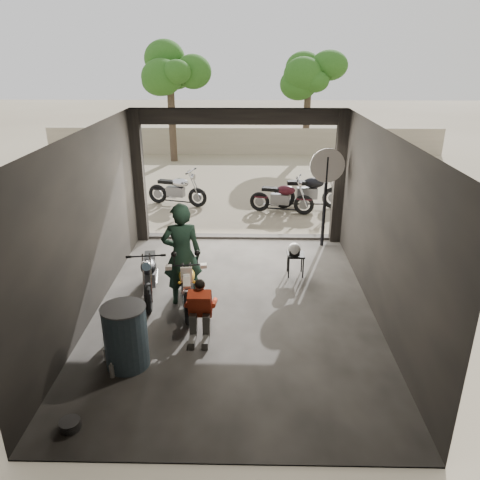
{
  "coord_description": "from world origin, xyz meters",
  "views": [
    {
      "loc": [
        0.25,
        -7.48,
        4.38
      ],
      "look_at": [
        0.09,
        0.6,
        1.12
      ],
      "focal_mm": 35.0,
      "sensor_mm": 36.0,
      "label": 1
    }
  ],
  "objects_px": {
    "mechanic": "(200,313)",
    "stool": "(296,257)",
    "left_bike": "(149,271)",
    "sign_post": "(326,182)",
    "rider": "(182,255)",
    "outside_bike_b": "(282,195)",
    "outside_bike_c": "(309,188)",
    "helmet": "(294,249)",
    "outside_bike_a": "(177,187)",
    "main_bike": "(187,280)",
    "oil_drum": "(126,337)"
  },
  "relations": [
    {
      "from": "left_bike",
      "to": "sign_post",
      "type": "relative_size",
      "value": 0.66
    },
    {
      "from": "left_bike",
      "to": "helmet",
      "type": "height_order",
      "value": "left_bike"
    },
    {
      "from": "mechanic",
      "to": "helmet",
      "type": "xyz_separation_m",
      "value": [
        1.71,
        2.36,
        0.13
      ]
    },
    {
      "from": "main_bike",
      "to": "outside_bike_b",
      "type": "xyz_separation_m",
      "value": [
        2.06,
        5.42,
        0.02
      ]
    },
    {
      "from": "left_bike",
      "to": "mechanic",
      "type": "bearing_deg",
      "value": -61.64
    },
    {
      "from": "outside_bike_c",
      "to": "mechanic",
      "type": "distance_m",
      "value": 7.43
    },
    {
      "from": "main_bike",
      "to": "stool",
      "type": "distance_m",
      "value": 2.47
    },
    {
      "from": "outside_bike_a",
      "to": "outside_bike_b",
      "type": "distance_m",
      "value": 3.21
    },
    {
      "from": "outside_bike_a",
      "to": "rider",
      "type": "distance_m",
      "value": 6.11
    },
    {
      "from": "outside_bike_c",
      "to": "stool",
      "type": "distance_m",
      "value": 4.64
    },
    {
      "from": "mechanic",
      "to": "stool",
      "type": "relative_size",
      "value": 1.98
    },
    {
      "from": "outside_bike_c",
      "to": "helmet",
      "type": "distance_m",
      "value": 4.69
    },
    {
      "from": "stool",
      "to": "sign_post",
      "type": "bearing_deg",
      "value": 63.86
    },
    {
      "from": "outside_bike_b",
      "to": "stool",
      "type": "xyz_separation_m",
      "value": [
        0.03,
        -4.12,
        -0.13
      ]
    },
    {
      "from": "rider",
      "to": "stool",
      "type": "bearing_deg",
      "value": -160.13
    },
    {
      "from": "mechanic",
      "to": "sign_post",
      "type": "relative_size",
      "value": 0.41
    },
    {
      "from": "left_bike",
      "to": "outside_bike_b",
      "type": "xyz_separation_m",
      "value": [
        2.82,
        5.05,
        0.03
      ]
    },
    {
      "from": "outside_bike_a",
      "to": "mechanic",
      "type": "distance_m",
      "value": 7.35
    },
    {
      "from": "outside_bike_c",
      "to": "helmet",
      "type": "relative_size",
      "value": 6.51
    },
    {
      "from": "main_bike",
      "to": "left_bike",
      "type": "height_order",
      "value": "main_bike"
    },
    {
      "from": "left_bike",
      "to": "outside_bike_c",
      "type": "height_order",
      "value": "outside_bike_c"
    },
    {
      "from": "stool",
      "to": "outside_bike_a",
      "type": "bearing_deg",
      "value": 123.36
    },
    {
      "from": "outside_bike_c",
      "to": "sign_post",
      "type": "relative_size",
      "value": 0.78
    },
    {
      "from": "left_bike",
      "to": "rider",
      "type": "distance_m",
      "value": 0.86
    },
    {
      "from": "left_bike",
      "to": "outside_bike_b",
      "type": "distance_m",
      "value": 5.79
    },
    {
      "from": "outside_bike_c",
      "to": "main_bike",
      "type": "bearing_deg",
      "value": 153.38
    },
    {
      "from": "outside_bike_c",
      "to": "stool",
      "type": "bearing_deg",
      "value": 169.66
    },
    {
      "from": "mechanic",
      "to": "sign_post",
      "type": "bearing_deg",
      "value": 58.34
    },
    {
      "from": "outside_bike_b",
      "to": "rider",
      "type": "bearing_deg",
      "value": 170.56
    },
    {
      "from": "stool",
      "to": "helmet",
      "type": "height_order",
      "value": "helmet"
    },
    {
      "from": "outside_bike_c",
      "to": "rider",
      "type": "xyz_separation_m",
      "value": [
        -2.98,
        -5.77,
        0.35
      ]
    },
    {
      "from": "main_bike",
      "to": "outside_bike_c",
      "type": "relative_size",
      "value": 0.86
    },
    {
      "from": "stool",
      "to": "helmet",
      "type": "relative_size",
      "value": 1.73
    },
    {
      "from": "outside_bike_b",
      "to": "left_bike",
      "type": "bearing_deg",
      "value": 163.35
    },
    {
      "from": "sign_post",
      "to": "helmet",
      "type": "bearing_deg",
      "value": -134.67
    },
    {
      "from": "main_bike",
      "to": "oil_drum",
      "type": "distance_m",
      "value": 1.93
    },
    {
      "from": "outside_bike_a",
      "to": "stool",
      "type": "xyz_separation_m",
      "value": [
        3.17,
        -4.82,
        -0.14
      ]
    },
    {
      "from": "left_bike",
      "to": "outside_bike_c",
      "type": "bearing_deg",
      "value": 47.8
    },
    {
      "from": "helmet",
      "to": "sign_post",
      "type": "bearing_deg",
      "value": 83.82
    },
    {
      "from": "main_bike",
      "to": "outside_bike_b",
      "type": "bearing_deg",
      "value": 61.86
    },
    {
      "from": "helmet",
      "to": "mechanic",
      "type": "bearing_deg",
      "value": -105.42
    },
    {
      "from": "rider",
      "to": "sign_post",
      "type": "xyz_separation_m",
      "value": [
        2.98,
        2.82,
        0.62
      ]
    },
    {
      "from": "sign_post",
      "to": "stool",
      "type": "bearing_deg",
      "value": -134.05
    },
    {
      "from": "main_bike",
      "to": "stool",
      "type": "relative_size",
      "value": 3.24
    },
    {
      "from": "rider",
      "to": "outside_bike_a",
      "type": "bearing_deg",
      "value": -89.56
    },
    {
      "from": "outside_bike_b",
      "to": "helmet",
      "type": "relative_size",
      "value": 5.73
    },
    {
      "from": "outside_bike_c",
      "to": "outside_bike_b",
      "type": "bearing_deg",
      "value": 117.77
    },
    {
      "from": "outside_bike_b",
      "to": "stool",
      "type": "distance_m",
      "value": 4.12
    },
    {
      "from": "outside_bike_b",
      "to": "sign_post",
      "type": "distance_m",
      "value": 2.84
    },
    {
      "from": "rider",
      "to": "outside_bike_c",
      "type": "bearing_deg",
      "value": -126.25
    }
  ]
}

